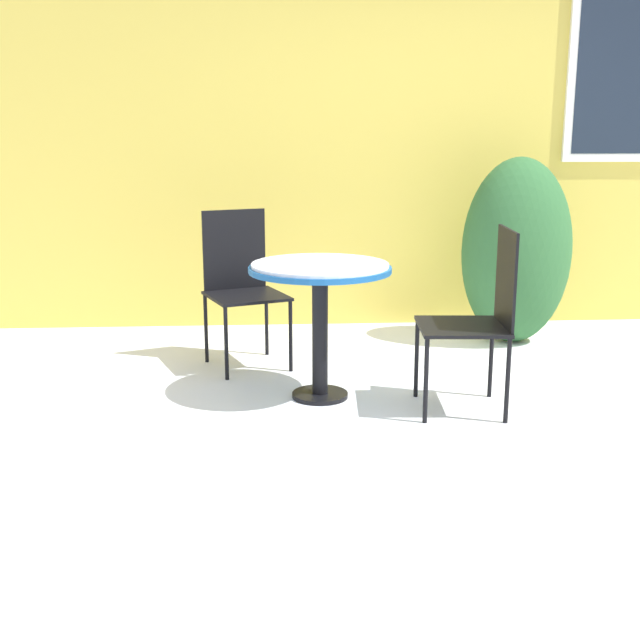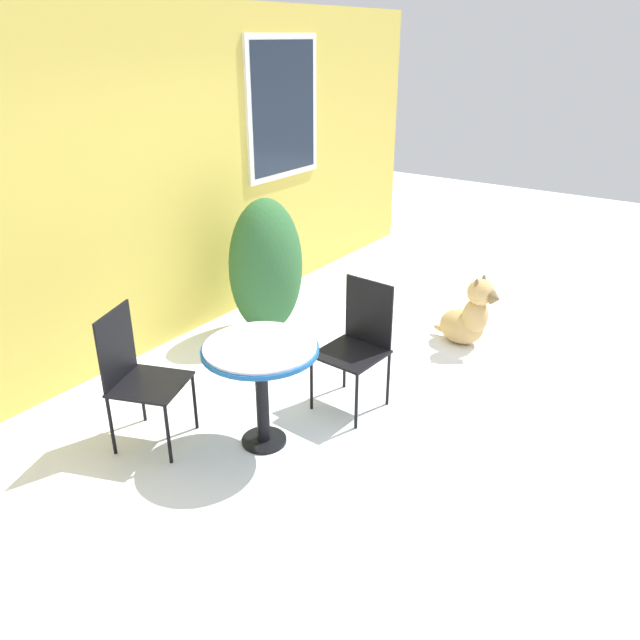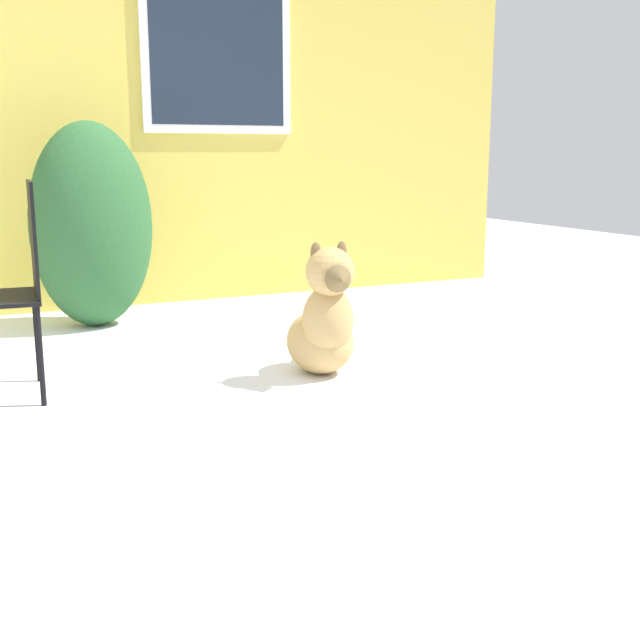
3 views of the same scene
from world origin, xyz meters
TOP-DOWN VIEW (x-y plane):
  - ground_plane at (0.00, 0.00)m, footprint 16.00×16.00m
  - house_wall at (0.08, 2.20)m, footprint 8.00×0.10m
  - shrub_left at (0.51, 1.57)m, footprint 0.76×0.62m
  - patio_table at (-0.92, 0.43)m, footprint 0.78×0.78m
  - patio_chair_near_table at (-1.37, 1.14)m, footprint 0.58×0.58m
  - patio_chair_far_side at (-0.10, 0.18)m, footprint 0.48×0.48m

SIDE VIEW (x-z plane):
  - ground_plane at x=0.00m, z-range 0.00..0.00m
  - patio_chair_near_table at x=-1.37m, z-range 0.05..1.02m
  - patio_chair_far_side at x=-0.10m, z-range 0.05..1.02m
  - patio_table at x=-0.92m, z-range 0.25..1.01m
  - shrub_left at x=0.51m, z-range 0.00..1.29m
  - house_wall at x=0.08m, z-range 0.02..2.91m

